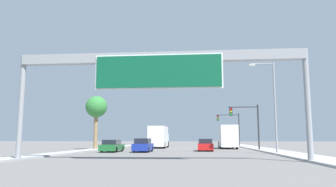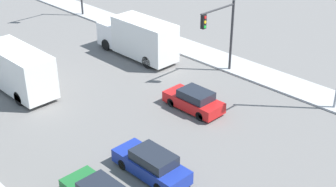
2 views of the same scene
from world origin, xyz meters
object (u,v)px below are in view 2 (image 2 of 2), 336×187
Objects in this scene: car_near_left at (194,100)px; traffic_light_near_intersection at (222,28)px; car_far_center at (152,164)px; truck_box_primary at (139,38)px; truck_box_secondary at (13,68)px.

car_near_left is 0.73× the size of traffic_light_near_intersection.
car_far_center is 1.09× the size of car_near_left.
truck_box_primary is (3.50, 9.56, 1.02)m from car_near_left.
traffic_light_near_intersection is (12.54, -9.13, 2.19)m from truck_box_secondary.
car_near_left is 13.44m from truck_box_secondary.
truck_box_secondary is (-7.00, 11.43, 1.00)m from car_near_left.
truck_box_secondary is at bearing 169.87° from truck_box_primary.
traffic_light_near_intersection reaches higher than truck_box_primary.
car_far_center is 0.58× the size of truck_box_primary.
car_far_center is 14.09m from traffic_light_near_intersection.
traffic_light_near_intersection is at bearing -36.07° from truck_box_secondary.
truck_box_secondary reaches higher than car_far_center.
traffic_light_near_intersection reaches higher than truck_box_secondary.
car_far_center is 0.80× the size of traffic_light_near_intersection.
truck_box_secondary is at bearing 143.93° from traffic_light_near_intersection.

